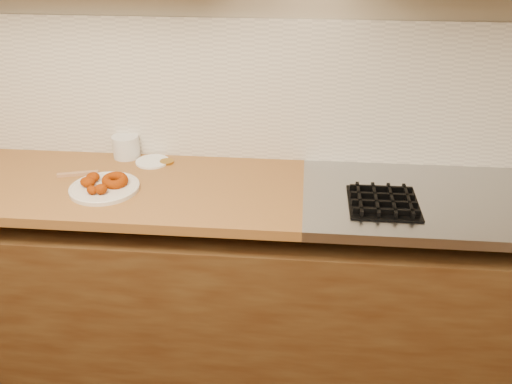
# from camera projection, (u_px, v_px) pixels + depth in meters

# --- Properties ---
(wall_back) EXTENTS (4.00, 0.02, 2.70)m
(wall_back) POSITION_uv_depth(u_px,v_px,m) (187.00, 54.00, 2.23)
(wall_back) COLOR tan
(wall_back) RESTS_ON ground
(base_cabinet) EXTENTS (3.60, 0.60, 0.77)m
(base_cabinet) POSITION_uv_depth(u_px,v_px,m) (186.00, 288.00, 2.40)
(base_cabinet) COLOR brown
(base_cabinet) RESTS_ON floor
(butcher_block) EXTENTS (2.30, 0.62, 0.04)m
(butcher_block) POSITION_uv_depth(u_px,v_px,m) (23.00, 183.00, 2.23)
(butcher_block) COLOR brown
(butcher_block) RESTS_ON base_cabinet
(stovetop) EXTENTS (1.30, 0.62, 0.04)m
(stovetop) POSITION_uv_depth(u_px,v_px,m) (472.00, 202.00, 2.08)
(stovetop) COLOR #9EA0A5
(stovetop) RESTS_ON base_cabinet
(backsplash) EXTENTS (3.60, 0.02, 0.60)m
(backsplash) POSITION_uv_depth(u_px,v_px,m) (189.00, 90.00, 2.29)
(backsplash) COLOR beige
(backsplash) RESTS_ON wall_back
(burner_grates) EXTENTS (0.91, 0.26, 0.03)m
(burner_grates) POSITION_uv_depth(u_px,v_px,m) (473.00, 205.00, 2.00)
(burner_grates) COLOR black
(burner_grates) RESTS_ON stovetop
(donut_plate) EXTENTS (0.27, 0.27, 0.02)m
(donut_plate) POSITION_uv_depth(u_px,v_px,m) (105.00, 188.00, 2.13)
(donut_plate) COLOR silver
(donut_plate) RESTS_ON butcher_block
(ring_donut) EXTENTS (0.15, 0.15, 0.05)m
(ring_donut) POSITION_uv_depth(u_px,v_px,m) (115.00, 180.00, 2.13)
(ring_donut) COLOR #882800
(ring_donut) RESTS_ON donut_plate
(fried_dough_chunks) EXTENTS (0.14, 0.16, 0.04)m
(fried_dough_chunks) POSITION_uv_depth(u_px,v_px,m) (93.00, 183.00, 2.10)
(fried_dough_chunks) COLOR #882800
(fried_dough_chunks) RESTS_ON donut_plate
(plastic_tub) EXTENTS (0.12, 0.12, 0.10)m
(plastic_tub) POSITION_uv_depth(u_px,v_px,m) (126.00, 146.00, 2.39)
(plastic_tub) COLOR silver
(plastic_tub) RESTS_ON butcher_block
(tub_lid) EXTENTS (0.14, 0.14, 0.01)m
(tub_lid) POSITION_uv_depth(u_px,v_px,m) (152.00, 162.00, 2.35)
(tub_lid) COLOR white
(tub_lid) RESTS_ON butcher_block
(brass_jar_lid) EXTENTS (0.08, 0.08, 0.01)m
(brass_jar_lid) POSITION_uv_depth(u_px,v_px,m) (167.00, 162.00, 2.35)
(brass_jar_lid) COLOR #A77C2B
(brass_jar_lid) RESTS_ON butcher_block
(wooden_utensil) EXTENTS (0.16, 0.07, 0.01)m
(wooden_utensil) POSITION_uv_depth(u_px,v_px,m) (78.00, 174.00, 2.24)
(wooden_utensil) COLOR #A77750
(wooden_utensil) RESTS_ON butcher_block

